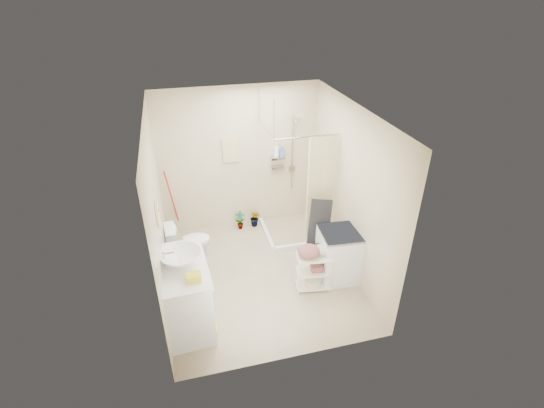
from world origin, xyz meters
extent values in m
plane|color=tan|center=(0.00, 0.00, 0.00)|extent=(3.20, 3.20, 0.00)
cube|color=silver|center=(0.00, 0.00, 2.60)|extent=(2.80, 3.20, 0.04)
cube|color=beige|center=(0.00, 1.60, 1.30)|extent=(2.80, 0.04, 2.60)
cube|color=beige|center=(0.00, -1.60, 1.30)|extent=(2.80, 0.04, 2.60)
cube|color=beige|center=(-1.40, 0.00, 1.30)|extent=(0.04, 3.20, 2.60)
cube|color=beige|center=(1.40, 0.00, 1.30)|extent=(0.04, 3.20, 2.60)
cube|color=silver|center=(-1.16, -0.69, 0.48)|extent=(0.68, 1.13, 0.97)
imported|color=white|center=(-1.16, -0.66, 1.05)|extent=(0.55, 0.55, 0.18)
cube|color=gold|center=(-1.03, -1.01, 1.01)|extent=(0.18, 0.15, 0.10)
cube|color=yellow|center=(-0.90, -0.97, 0.07)|extent=(0.31, 0.26, 0.15)
imported|color=white|center=(-1.04, 0.67, 0.36)|extent=(0.73, 0.45, 0.72)
imported|color=#974822|center=(-0.08, 1.40, 0.18)|extent=(0.21, 0.16, 0.36)
imported|color=brown|center=(0.22, 1.41, 0.17)|extent=(0.24, 0.24, 0.35)
cube|color=beige|center=(-0.15, 1.58, 1.50)|extent=(0.28, 0.03, 0.42)
imported|color=white|center=(0.66, 1.54, 1.44)|extent=(0.12, 0.12, 0.25)
imported|color=#3F64B6|center=(0.76, 1.52, 1.41)|extent=(0.11, 0.11, 0.19)
cube|color=silver|center=(1.14, -0.31, 0.41)|extent=(0.60, 0.62, 0.83)
camera|label=1|loc=(-1.03, -4.71, 4.08)|focal=26.00mm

